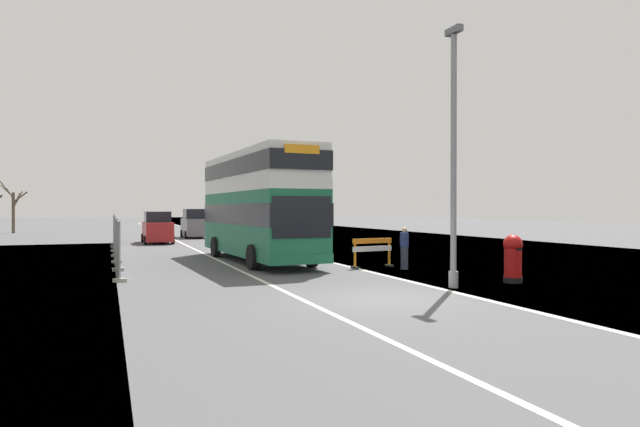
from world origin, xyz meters
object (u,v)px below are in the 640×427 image
red_pillar_postbox (513,256)px  car_receding_mid (195,224)px  double_decker_bus (258,204)px  lamppost_foreground (454,165)px  roadworks_barrier (372,249)px  pedestrian_at_kerb (404,248)px  car_oncoming_near (157,228)px

red_pillar_postbox → car_receding_mid: 31.89m
double_decker_bus → lamppost_foreground: bearing=-71.6°
double_decker_bus → red_pillar_postbox: double_decker_bus is taller
roadworks_barrier → pedestrian_at_kerb: pedestrian_at_kerb is taller
lamppost_foreground → red_pillar_postbox: size_ratio=5.07×
lamppost_foreground → pedestrian_at_kerb: bearing=77.1°
double_decker_bus → car_oncoming_near: (-3.15, 15.32, -1.56)m
roadworks_barrier → car_receding_mid: 25.89m
car_oncoming_near → red_pillar_postbox: bearing=-70.3°
lamppost_foreground → car_oncoming_near: lamppost_foreground is taller
red_pillar_postbox → roadworks_barrier: (-2.22, 5.72, -0.08)m
lamppost_foreground → red_pillar_postbox: lamppost_foreground is taller
red_pillar_postbox → roadworks_barrier: bearing=111.2°
car_receding_mid → pedestrian_at_kerb: (4.29, -26.71, -0.26)m
pedestrian_at_kerb → car_receding_mid: bearing=99.1°
double_decker_bus → red_pillar_postbox: size_ratio=7.06×
car_oncoming_near → pedestrian_at_kerb: bearing=-69.5°
car_receding_mid → red_pillar_postbox: bearing=-79.8°
double_decker_bus → car_receding_mid: size_ratio=2.69×
double_decker_bus → car_receding_mid: (0.26, 21.43, -1.49)m
lamppost_foreground → car_oncoming_near: 26.54m
double_decker_bus → roadworks_barrier: 5.89m
roadworks_barrier → car_oncoming_near: car_oncoming_near is taller
lamppost_foreground → car_receding_mid: 31.95m
red_pillar_postbox → pedestrian_at_kerb: (-1.33, 4.68, -0.01)m
pedestrian_at_kerb → car_oncoming_near: bearing=110.5°
roadworks_barrier → car_receding_mid: (-3.41, 25.67, 0.33)m
lamppost_foreground → car_oncoming_near: bearing=104.4°
car_oncoming_near → pedestrian_at_kerb: 22.00m
red_pillar_postbox → car_oncoming_near: (-9.04, 25.28, 0.18)m
lamppost_foreground → car_receding_mid: bearing=95.7°
lamppost_foreground → roadworks_barrier: (0.26, 6.02, -2.94)m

